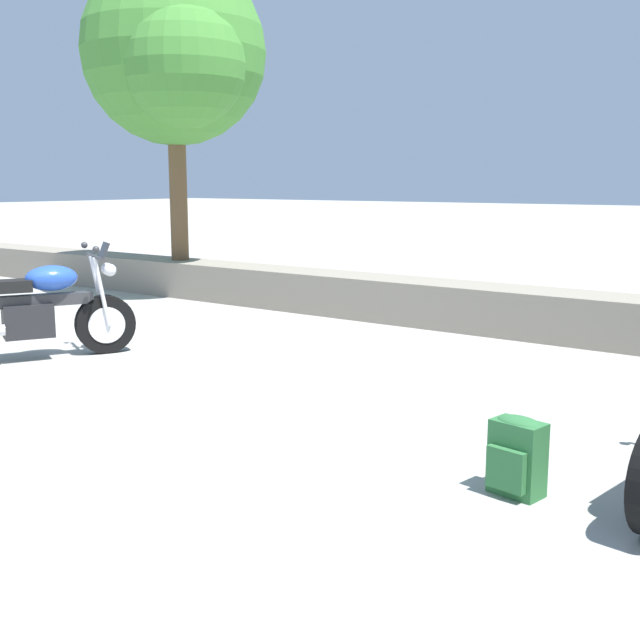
% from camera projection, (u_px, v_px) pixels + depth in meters
% --- Properties ---
extents(ground_plane, '(120.00, 120.00, 0.00)m').
position_uv_depth(ground_plane, '(54.00, 386.00, 7.06)').
color(ground_plane, '#A3A099').
extents(stone_wall, '(36.00, 0.80, 0.55)m').
position_uv_depth(stone_wall, '(357.00, 295.00, 10.79)').
color(stone_wall, gray).
rests_on(stone_wall, ground).
extents(motorcycle_blue_near_left, '(1.12, 1.92, 1.18)m').
position_uv_depth(motorcycle_blue_near_left, '(36.00, 313.00, 8.05)').
color(motorcycle_blue_near_left, black).
rests_on(motorcycle_blue_near_left, ground).
extents(rider_backpack, '(0.33, 0.29, 0.47)m').
position_uv_depth(rider_backpack, '(517.00, 455.00, 4.58)').
color(rider_backpack, '#2D6B38').
rests_on(rider_backpack, ground).
extents(leafy_tree_far_left, '(3.01, 2.87, 4.67)m').
position_uv_depth(leafy_tree_far_left, '(176.00, 55.00, 12.15)').
color(leafy_tree_far_left, brown).
rests_on(leafy_tree_far_left, stone_wall).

